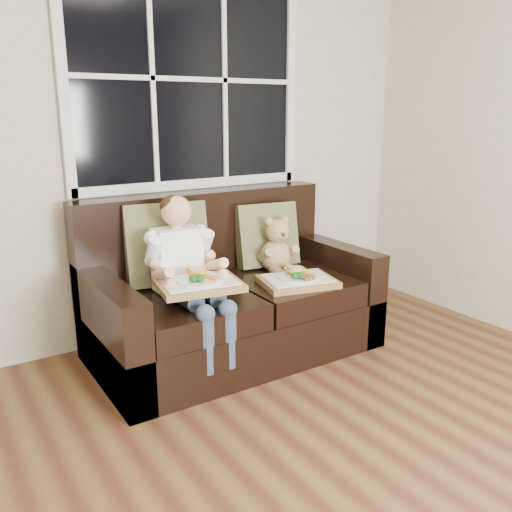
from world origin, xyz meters
TOP-DOWN VIEW (x-y plane):
  - room_walls at (0.00, 0.00)m, footprint 4.52×5.02m
  - window_back at (0.50, 2.48)m, footprint 1.62×0.04m
  - loveseat at (0.50, 2.02)m, footprint 1.70×0.92m
  - pillow_left at (0.17, 2.17)m, footprint 0.52×0.30m
  - pillow_right at (0.89, 2.17)m, footprint 0.44×0.24m
  - child at (0.16, 1.90)m, footprint 0.38×0.59m
  - teddy_bear at (0.87, 2.03)m, footprint 0.24×0.29m
  - tray_left at (0.15, 1.72)m, footprint 0.48×0.40m
  - tray_right at (0.81, 1.72)m, footprint 0.50×0.42m

SIDE VIEW (x-z plane):
  - loveseat at x=0.50m, z-range -0.17..0.79m
  - tray_right at x=0.81m, z-range 0.43..0.53m
  - tray_left at x=0.15m, z-range 0.53..0.63m
  - teddy_bear at x=0.87m, z-range 0.41..0.78m
  - child at x=0.16m, z-range 0.21..1.07m
  - pillow_right at x=0.89m, z-range 0.44..0.87m
  - pillow_left at x=0.17m, z-range 0.44..0.94m
  - room_walls at x=0.00m, z-range 0.24..2.95m
  - window_back at x=0.50m, z-range 0.96..2.33m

